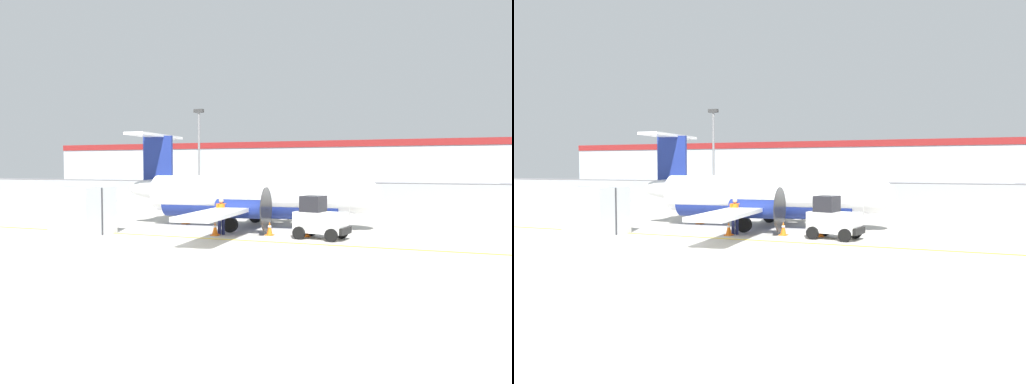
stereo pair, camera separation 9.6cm
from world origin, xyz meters
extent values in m
plane|color=#BCB7AD|center=(0.00, 0.00, 0.00)|extent=(140.00, 140.00, 0.00)
cube|color=yellow|center=(0.00, 2.00, 0.00)|extent=(84.00, 0.20, 0.01)
cube|color=gray|center=(0.00, 18.00, 1.00)|extent=(98.00, 0.04, 2.00)
cylinder|color=slate|center=(0.00, 18.00, 2.05)|extent=(98.00, 0.10, 0.10)
cube|color=#38383A|center=(0.00, 29.50, 0.06)|extent=(98.00, 17.00, 0.12)
cube|color=#A8B2BC|center=(0.00, 48.00, 3.25)|extent=(91.00, 8.00, 6.50)
cube|color=maroon|center=(0.00, 44.00, 6.10)|extent=(91.00, 0.20, 0.80)
cylinder|color=white|center=(-0.15, 6.47, 1.75)|extent=(10.58, 2.72, 1.90)
ellipsoid|color=white|center=(5.33, 6.91, 1.75)|extent=(2.55, 1.99, 1.80)
ellipsoid|color=white|center=(-5.63, 6.03, 1.95)|extent=(3.02, 1.28, 1.05)
cylinder|color=navy|center=(-0.15, 6.47, 1.23)|extent=(9.47, 2.22, 1.48)
cube|color=white|center=(-0.05, 6.48, 1.18)|extent=(2.86, 16.08, 0.18)
cylinder|color=navy|center=(-0.05, 9.09, 1.18)|extent=(2.26, 1.07, 0.90)
cone|color=black|center=(1.09, 9.18, 1.18)|extent=(0.48, 0.47, 0.44)
cylinder|color=#262626|center=(1.24, 9.19, 1.18)|extent=(0.21, 2.10, 2.10)
cylinder|color=navy|center=(0.36, 3.90, 1.18)|extent=(2.26, 1.07, 0.90)
cone|color=black|center=(1.50, 3.99, 1.18)|extent=(0.48, 0.47, 0.44)
cylinder|color=#262626|center=(1.65, 4.01, 1.18)|extent=(0.21, 2.10, 2.10)
cube|color=navy|center=(-5.36, 6.06, 3.30)|extent=(1.71, 0.31, 3.10)
cube|color=white|center=(-5.49, 6.05, 4.85)|extent=(1.48, 4.87, 0.14)
cylinder|color=#59595B|center=(3.53, 6.76, 0.79)|extent=(0.15, 0.15, 0.97)
cylinder|color=black|center=(3.53, 6.76, 0.30)|extent=(0.62, 0.27, 0.60)
cylinder|color=#59595B|center=(-0.62, 8.65, 0.83)|extent=(0.15, 0.15, 0.90)
cylinder|color=black|center=(-0.62, 8.65, 0.38)|extent=(0.78, 0.28, 0.76)
cylinder|color=#59595B|center=(-0.27, 4.24, 0.83)|extent=(0.15, 0.15, 0.90)
cylinder|color=black|center=(-0.27, 4.24, 0.38)|extent=(0.78, 0.28, 0.76)
cube|color=silver|center=(4.31, 3.59, 0.73)|extent=(2.36, 1.48, 0.90)
cube|color=black|center=(3.97, 3.65, 1.53)|extent=(1.07, 1.15, 0.70)
cube|color=black|center=(5.44, 3.38, 0.43)|extent=(0.36, 1.11, 0.30)
cylinder|color=black|center=(5.16, 4.04, 0.28)|extent=(0.58, 0.28, 0.56)
cylinder|color=black|center=(4.94, 2.86, 0.28)|extent=(0.58, 0.28, 0.56)
cylinder|color=black|center=(3.68, 4.32, 0.28)|extent=(0.58, 0.28, 0.56)
cylinder|color=black|center=(3.47, 3.14, 0.28)|extent=(0.58, 0.28, 0.56)
cylinder|color=#191E4C|center=(-0.27, 3.43, 0.42)|extent=(0.22, 0.22, 0.85)
cylinder|color=#191E4C|center=(-0.39, 3.27, 0.42)|extent=(0.22, 0.22, 0.85)
cylinder|color=orange|center=(-0.33, 3.35, 1.15)|extent=(0.48, 0.48, 0.60)
cylinder|color=orange|center=(-0.19, 3.52, 1.18)|extent=(0.14, 0.14, 0.55)
cylinder|color=orange|center=(-0.46, 3.17, 1.18)|extent=(0.14, 0.14, 0.55)
sphere|color=tan|center=(-0.33, 3.35, 1.59)|extent=(0.22, 0.22, 0.22)
cube|color=#B7BCC1|center=(-6.54, 1.32, 1.10)|extent=(2.60, 2.25, 2.20)
cube|color=#333338|center=(-6.54, 1.32, 1.10)|extent=(2.43, 0.34, 2.20)
cube|color=orange|center=(3.55, 4.07, 0.02)|extent=(0.36, 0.36, 0.04)
cone|color=orange|center=(3.55, 4.07, 0.34)|extent=(0.28, 0.28, 0.60)
cylinder|color=white|center=(3.55, 4.07, 0.42)|extent=(0.17, 0.17, 0.08)
cube|color=orange|center=(-4.00, 6.65, 0.02)|extent=(0.36, 0.36, 0.04)
cone|color=orange|center=(-4.00, 6.65, 0.34)|extent=(0.28, 0.28, 0.60)
cylinder|color=white|center=(-4.00, 6.65, 0.42)|extent=(0.17, 0.17, 0.08)
cube|color=orange|center=(-0.48, 3.00, 0.02)|extent=(0.36, 0.36, 0.04)
cone|color=orange|center=(-0.48, 3.00, 0.34)|extent=(0.28, 0.28, 0.60)
cylinder|color=white|center=(-0.48, 3.00, 0.42)|extent=(0.17, 0.17, 0.08)
cube|color=orange|center=(1.86, 3.89, 0.02)|extent=(0.36, 0.36, 0.04)
cone|color=orange|center=(1.86, 3.89, 0.34)|extent=(0.28, 0.28, 0.60)
cylinder|color=white|center=(1.86, 3.89, 0.42)|extent=(0.17, 0.17, 0.08)
cube|color=black|center=(-13.78, 25.16, 0.74)|extent=(4.25, 1.84, 0.80)
cube|color=#262D38|center=(-13.63, 25.15, 1.42)|extent=(2.25, 1.63, 0.56)
cylinder|color=black|center=(-15.21, 24.30, 0.42)|extent=(0.61, 0.22, 0.60)
cylinder|color=black|center=(-15.15, 26.10, 0.42)|extent=(0.61, 0.22, 0.60)
cylinder|color=black|center=(-12.41, 24.21, 0.42)|extent=(0.61, 0.22, 0.60)
cylinder|color=black|center=(-12.35, 26.01, 0.42)|extent=(0.61, 0.22, 0.60)
cube|color=navy|center=(-9.60, 28.20, 0.74)|extent=(4.29, 1.93, 0.80)
cube|color=#262D38|center=(-9.75, 28.21, 1.42)|extent=(2.28, 1.68, 0.56)
cylinder|color=black|center=(-8.15, 29.02, 0.42)|extent=(0.61, 0.23, 0.60)
cylinder|color=black|center=(-8.25, 27.22, 0.42)|extent=(0.61, 0.23, 0.60)
cylinder|color=black|center=(-10.95, 29.18, 0.42)|extent=(0.61, 0.23, 0.60)
cylinder|color=black|center=(-11.05, 27.38, 0.42)|extent=(0.61, 0.23, 0.60)
cube|color=slate|center=(-3.25, 28.31, 0.74)|extent=(4.27, 1.88, 0.80)
cube|color=#262D38|center=(-3.10, 28.30, 1.42)|extent=(2.27, 1.66, 0.56)
cylinder|color=black|center=(-4.69, 27.47, 0.42)|extent=(0.61, 0.23, 0.60)
cylinder|color=black|center=(-4.61, 29.27, 0.42)|extent=(0.61, 0.23, 0.60)
cylinder|color=black|center=(-1.89, 27.35, 0.42)|extent=(0.61, 0.23, 0.60)
cylinder|color=black|center=(-1.81, 29.15, 0.42)|extent=(0.61, 0.23, 0.60)
cube|color=slate|center=(2.86, 23.43, 0.74)|extent=(4.20, 1.70, 0.80)
cube|color=#262D38|center=(3.01, 23.43, 1.42)|extent=(2.20, 1.56, 0.56)
cylinder|color=black|center=(1.46, 22.53, 0.42)|extent=(0.60, 0.20, 0.60)
cylinder|color=black|center=(1.46, 24.33, 0.42)|extent=(0.60, 0.20, 0.60)
cylinder|color=black|center=(4.26, 22.53, 0.42)|extent=(0.60, 0.20, 0.60)
cylinder|color=black|center=(4.26, 24.33, 0.42)|extent=(0.60, 0.20, 0.60)
cube|color=slate|center=(7.54, 29.78, 0.74)|extent=(4.24, 1.80, 0.80)
cube|color=#262D38|center=(7.39, 29.78, 1.42)|extent=(2.24, 1.61, 0.56)
cylinder|color=black|center=(8.96, 30.64, 0.42)|extent=(0.60, 0.21, 0.60)
cylinder|color=black|center=(8.92, 28.84, 0.42)|extent=(0.60, 0.21, 0.60)
cylinder|color=black|center=(6.16, 30.71, 0.42)|extent=(0.60, 0.21, 0.60)
cylinder|color=black|center=(6.12, 28.91, 0.42)|extent=(0.60, 0.21, 0.60)
cylinder|color=black|center=(13.71, 32.17, 0.42)|extent=(0.62, 0.27, 0.60)
cylinder|color=black|center=(13.91, 33.95, 0.42)|extent=(0.62, 0.27, 0.60)
cylinder|color=slate|center=(-7.06, 14.32, 3.50)|extent=(0.16, 0.16, 7.00)
cube|color=#333333|center=(-7.06, 14.32, 7.15)|extent=(0.70, 0.30, 0.24)
camera|label=1|loc=(9.27, -17.67, 3.12)|focal=35.00mm
camera|label=2|loc=(9.36, -17.64, 3.12)|focal=35.00mm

